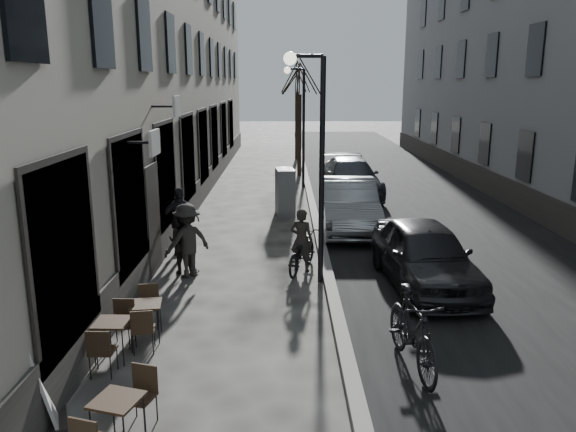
{
  "coord_description": "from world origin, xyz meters",
  "views": [
    {
      "loc": [
        -0.82,
        -6.18,
        4.47
      ],
      "look_at": [
        -0.75,
        4.98,
        1.8
      ],
      "focal_mm": 35.0,
      "sensor_mm": 36.0,
      "label": 1
    }
  ],
  "objects_px": {
    "sign_board": "(45,389)",
    "pedestrian_mid": "(187,241)",
    "bistro_set_b": "(113,336)",
    "car_mid": "(348,205)",
    "pedestrian_near": "(183,242)",
    "utility_cabinet": "(285,192)",
    "bistro_set_c": "(146,317)",
    "moped": "(412,331)",
    "car_far": "(350,177)",
    "car_near": "(425,255)",
    "streetlamp_far": "(300,114)",
    "bistro_set_a": "(118,418)",
    "streetlamp_near": "(314,144)",
    "bicycle": "(301,252)",
    "pedestrian_far": "(179,221)",
    "tree_far": "(297,79)",
    "tree_near": "(300,78)"
  },
  "relations": [
    {
      "from": "sign_board",
      "to": "pedestrian_mid",
      "type": "height_order",
      "value": "pedestrian_mid"
    },
    {
      "from": "pedestrian_near",
      "to": "moped",
      "type": "height_order",
      "value": "pedestrian_near"
    },
    {
      "from": "pedestrian_near",
      "to": "pedestrian_mid",
      "type": "bearing_deg",
      "value": 131.84
    },
    {
      "from": "tree_near",
      "to": "bicycle",
      "type": "distance_m",
      "value": 14.81
    },
    {
      "from": "utility_cabinet",
      "to": "pedestrian_near",
      "type": "height_order",
      "value": "utility_cabinet"
    },
    {
      "from": "bistro_set_a",
      "to": "tree_far",
      "type": "bearing_deg",
      "value": 101.13
    },
    {
      "from": "bistro_set_b",
      "to": "car_far",
      "type": "distance_m",
      "value": 14.83
    },
    {
      "from": "car_near",
      "to": "moped",
      "type": "height_order",
      "value": "car_near"
    },
    {
      "from": "bistro_set_b",
      "to": "car_mid",
      "type": "height_order",
      "value": "car_mid"
    },
    {
      "from": "bicycle",
      "to": "tree_far",
      "type": "bearing_deg",
      "value": -70.98
    },
    {
      "from": "streetlamp_far",
      "to": "bistro_set_a",
      "type": "bearing_deg",
      "value": -98.6
    },
    {
      "from": "utility_cabinet",
      "to": "pedestrian_near",
      "type": "xyz_separation_m",
      "value": [
        -2.43,
        -6.08,
        -0.03
      ]
    },
    {
      "from": "car_near",
      "to": "streetlamp_near",
      "type": "bearing_deg",
      "value": 169.68
    },
    {
      "from": "car_mid",
      "to": "moped",
      "type": "distance_m",
      "value": 8.72
    },
    {
      "from": "car_far",
      "to": "utility_cabinet",
      "type": "bearing_deg",
      "value": -131.21
    },
    {
      "from": "pedestrian_near",
      "to": "pedestrian_mid",
      "type": "relative_size",
      "value": 0.88
    },
    {
      "from": "streetlamp_far",
      "to": "bistro_set_c",
      "type": "xyz_separation_m",
      "value": [
        -3.11,
        -14.91,
        -2.75
      ]
    },
    {
      "from": "car_mid",
      "to": "moped",
      "type": "xyz_separation_m",
      "value": [
        0.04,
        -8.72,
        -0.14
      ]
    },
    {
      "from": "streetlamp_near",
      "to": "bicycle",
      "type": "height_order",
      "value": "streetlamp_near"
    },
    {
      "from": "pedestrian_mid",
      "to": "sign_board",
      "type": "bearing_deg",
      "value": 43.15
    },
    {
      "from": "sign_board",
      "to": "car_mid",
      "type": "height_order",
      "value": "car_mid"
    },
    {
      "from": "streetlamp_near",
      "to": "bicycle",
      "type": "relative_size",
      "value": 2.83
    },
    {
      "from": "bicycle",
      "to": "pedestrian_far",
      "type": "height_order",
      "value": "pedestrian_far"
    },
    {
      "from": "moped",
      "to": "car_near",
      "type": "bearing_deg",
      "value": 66.26
    },
    {
      "from": "bistro_set_c",
      "to": "bicycle",
      "type": "relative_size",
      "value": 0.77
    },
    {
      "from": "pedestrian_near",
      "to": "moped",
      "type": "xyz_separation_m",
      "value": [
        4.43,
        -4.66,
        -0.13
      ]
    },
    {
      "from": "bistro_set_b",
      "to": "car_mid",
      "type": "distance_m",
      "value": 9.68
    },
    {
      "from": "pedestrian_mid",
      "to": "car_mid",
      "type": "relative_size",
      "value": 0.37
    },
    {
      "from": "pedestrian_mid",
      "to": "car_far",
      "type": "bearing_deg",
      "value": -154.65
    },
    {
      "from": "car_far",
      "to": "pedestrian_near",
      "type": "bearing_deg",
      "value": -121.27
    },
    {
      "from": "streetlamp_far",
      "to": "pedestrian_mid",
      "type": "distance_m",
      "value": 12.18
    },
    {
      "from": "pedestrian_far",
      "to": "car_near",
      "type": "relative_size",
      "value": 0.42
    },
    {
      "from": "bistro_set_c",
      "to": "sign_board",
      "type": "distance_m",
      "value": 2.62
    },
    {
      "from": "utility_cabinet",
      "to": "pedestrian_far",
      "type": "bearing_deg",
      "value": -128.7
    },
    {
      "from": "bistro_set_a",
      "to": "pedestrian_far",
      "type": "xyz_separation_m",
      "value": [
        -0.71,
        8.18,
        0.49
      ]
    },
    {
      "from": "bistro_set_c",
      "to": "sign_board",
      "type": "relative_size",
      "value": 1.16
    },
    {
      "from": "pedestrian_mid",
      "to": "bistro_set_b",
      "type": "bearing_deg",
      "value": 44.54
    },
    {
      "from": "bistro_set_c",
      "to": "pedestrian_near",
      "type": "bearing_deg",
      "value": 80.88
    },
    {
      "from": "bistro_set_c",
      "to": "car_far",
      "type": "relative_size",
      "value": 0.27
    },
    {
      "from": "bistro_set_b",
      "to": "bicycle",
      "type": "height_order",
      "value": "bicycle"
    },
    {
      "from": "tree_near",
      "to": "bistro_set_c",
      "type": "bearing_deg",
      "value": -100.07
    },
    {
      "from": "streetlamp_far",
      "to": "utility_cabinet",
      "type": "relative_size",
      "value": 3.19
    },
    {
      "from": "pedestrian_near",
      "to": "car_near",
      "type": "height_order",
      "value": "pedestrian_near"
    },
    {
      "from": "streetlamp_near",
      "to": "car_far",
      "type": "bearing_deg",
      "value": 78.75
    },
    {
      "from": "streetlamp_far",
      "to": "sign_board",
      "type": "distance_m",
      "value": 18.04
    },
    {
      "from": "tree_near",
      "to": "bistro_set_a",
      "type": "relative_size",
      "value": 4.07
    },
    {
      "from": "bistro_set_c",
      "to": "tree_near",
      "type": "bearing_deg",
      "value": 71.63
    },
    {
      "from": "streetlamp_near",
      "to": "tree_near",
      "type": "distance_m",
      "value": 15.08
    },
    {
      "from": "bistro_set_c",
      "to": "car_mid",
      "type": "bearing_deg",
      "value": 51.52
    },
    {
      "from": "moped",
      "to": "tree_far",
      "type": "bearing_deg",
      "value": 85.73
    }
  ]
}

